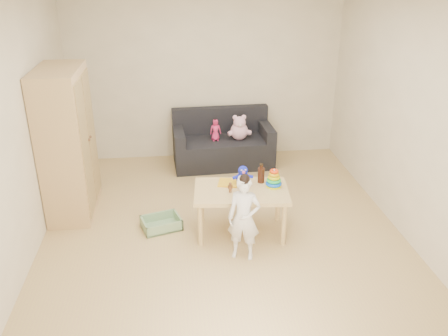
{
  "coord_description": "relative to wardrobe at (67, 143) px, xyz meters",
  "views": [
    {
      "loc": [
        -0.5,
        -4.66,
        2.87
      ],
      "look_at": [
        0.05,
        0.25,
        0.65
      ],
      "focal_mm": 38.0,
      "sensor_mm": 36.0,
      "label": 1
    }
  ],
  "objects": [
    {
      "name": "toddler",
      "position": [
        1.91,
        -1.23,
        -0.43
      ],
      "size": [
        0.38,
        0.31,
        0.89
      ],
      "primitive_type": "imported",
      "rotation": [
        0.0,
        0.0,
        -0.3
      ],
      "color": "white",
      "rests_on": "ground"
    },
    {
      "name": "pink_bear",
      "position": [
        2.19,
        1.13,
        -0.31
      ],
      "size": [
        0.34,
        0.31,
        0.31
      ],
      "primitive_type": null,
      "rotation": [
        0.0,
        0.0,
        0.34
      ],
      "color": "#FFBBDF",
      "rests_on": "sofa"
    },
    {
      "name": "room",
      "position": [
        1.75,
        -0.66,
        0.43
      ],
      "size": [
        4.5,
        4.5,
        4.5
      ],
      "color": "tan",
      "rests_on": "ground"
    },
    {
      "name": "wardrobe",
      "position": [
        0.0,
        0.0,
        0.0
      ],
      "size": [
        0.49,
        0.97,
        1.75
      ],
      "primitive_type": "cube",
      "color": "tan",
      "rests_on": "ground"
    },
    {
      "name": "storage_bin",
      "position": [
        1.05,
        -0.57,
        -0.81
      ],
      "size": [
        0.5,
        0.43,
        0.13
      ],
      "primitive_type": null,
      "rotation": [
        0.0,
        0.0,
        0.3
      ],
      "color": "#82A97A",
      "rests_on": "ground"
    },
    {
      "name": "brown_bottle",
      "position": [
        2.19,
        -0.59,
        -0.24
      ],
      "size": [
        0.08,
        0.08,
        0.22
      ],
      "color": "black",
      "rests_on": "play_table"
    },
    {
      "name": "play_table",
      "position": [
        1.95,
        -0.75,
        -0.61
      ],
      "size": [
        1.08,
        0.74,
        0.54
      ],
      "primitive_type": "cube",
      "rotation": [
        0.0,
        0.0,
        -0.09
      ],
      "color": "#D5C175",
      "rests_on": "ground"
    },
    {
      "name": "sofa",
      "position": [
        1.96,
        1.18,
        -0.67
      ],
      "size": [
        1.48,
        0.79,
        0.41
      ],
      "primitive_type": "cube",
      "rotation": [
        0.0,
        0.0,
        0.05
      ],
      "color": "black",
      "rests_on": "ground"
    },
    {
      "name": "ring_stacker",
      "position": [
        2.31,
        -0.72,
        -0.26
      ],
      "size": [
        0.18,
        0.18,
        0.2
      ],
      "color": "#DCF00C",
      "rests_on": "play_table"
    },
    {
      "name": "wooden_figure",
      "position": [
        1.82,
        -0.8,
        -0.28
      ],
      "size": [
        0.06,
        0.05,
        0.12
      ],
      "primitive_type": null,
      "rotation": [
        0.0,
        0.0,
        0.21
      ],
      "color": "brown",
      "rests_on": "play_table"
    },
    {
      "name": "blue_plush",
      "position": [
        1.98,
        -0.62,
        -0.22
      ],
      "size": [
        0.21,
        0.18,
        0.23
      ],
      "primitive_type": null,
      "rotation": [
        0.0,
        0.0,
        0.18
      ],
      "color": "#1A26F0",
      "rests_on": "play_table"
    },
    {
      "name": "doll",
      "position": [
        1.84,
        1.13,
        -0.31
      ],
      "size": [
        0.17,
        0.12,
        0.31
      ],
      "primitive_type": "imported",
      "rotation": [
        0.0,
        0.0,
        0.07
      ],
      "color": "#E82B6C",
      "rests_on": "sofa"
    },
    {
      "name": "yellow_book",
      "position": [
        1.83,
        -0.58,
        -0.33
      ],
      "size": [
        0.26,
        0.26,
        0.02
      ],
      "primitive_type": "cube",
      "rotation": [
        0.0,
        0.0,
        -0.24
      ],
      "color": "gold",
      "rests_on": "play_table"
    }
  ]
}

